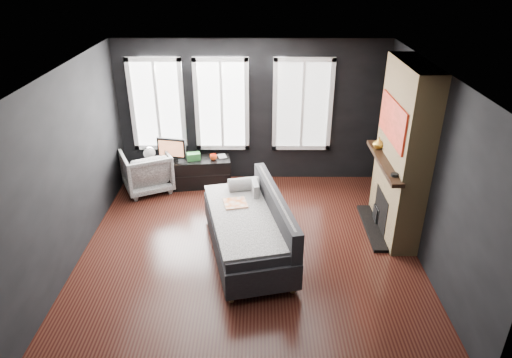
{
  "coord_description": "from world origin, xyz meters",
  "views": [
    {
      "loc": [
        0.14,
        -5.7,
        4.06
      ],
      "look_at": [
        0.1,
        0.3,
        1.05
      ],
      "focal_mm": 32.0,
      "sensor_mm": 36.0,
      "label": 1
    }
  ],
  "objects_px": {
    "mug": "(213,156)",
    "media_console": "(189,173)",
    "book": "(218,152)",
    "mantel_vase": "(379,143)",
    "monitor": "(172,148)",
    "sofa": "(247,225)",
    "armchair": "(147,169)"
  },
  "relations": [
    {
      "from": "mug",
      "to": "media_console",
      "type": "bearing_deg",
      "value": 179.14
    },
    {
      "from": "book",
      "to": "mantel_vase",
      "type": "xyz_separation_m",
      "value": [
        2.68,
        -1.19,
        0.67
      ]
    },
    {
      "from": "monitor",
      "to": "book",
      "type": "height_order",
      "value": "monitor"
    },
    {
      "from": "sofa",
      "to": "armchair",
      "type": "distance_m",
      "value": 2.79
    },
    {
      "from": "armchair",
      "to": "monitor",
      "type": "xyz_separation_m",
      "value": [
        0.48,
        0.13,
        0.37
      ]
    },
    {
      "from": "monitor",
      "to": "sofa",
      "type": "bearing_deg",
      "value": -44.08
    },
    {
      "from": "sofa",
      "to": "monitor",
      "type": "relative_size",
      "value": 4.01
    },
    {
      "from": "armchair",
      "to": "mug",
      "type": "xyz_separation_m",
      "value": [
        1.24,
        0.16,
        0.18
      ]
    },
    {
      "from": "armchair",
      "to": "mantel_vase",
      "type": "xyz_separation_m",
      "value": [
        4.0,
        -0.9,
        0.89
      ]
    },
    {
      "from": "mantel_vase",
      "to": "monitor",
      "type": "bearing_deg",
      "value": 163.67
    },
    {
      "from": "mug",
      "to": "sofa",
      "type": "bearing_deg",
      "value": -72.6
    },
    {
      "from": "sofa",
      "to": "armchair",
      "type": "bearing_deg",
      "value": 120.82
    },
    {
      "from": "sofa",
      "to": "book",
      "type": "height_order",
      "value": "sofa"
    },
    {
      "from": "media_console",
      "to": "mantel_vase",
      "type": "height_order",
      "value": "mantel_vase"
    },
    {
      "from": "book",
      "to": "monitor",
      "type": "bearing_deg",
      "value": -169.66
    },
    {
      "from": "media_console",
      "to": "mantel_vase",
      "type": "distance_m",
      "value": 3.58
    },
    {
      "from": "sofa",
      "to": "mug",
      "type": "height_order",
      "value": "sofa"
    },
    {
      "from": "media_console",
      "to": "monitor",
      "type": "bearing_deg",
      "value": -179.91
    },
    {
      "from": "armchair",
      "to": "media_console",
      "type": "height_order",
      "value": "armchair"
    },
    {
      "from": "book",
      "to": "mantel_vase",
      "type": "height_order",
      "value": "mantel_vase"
    },
    {
      "from": "monitor",
      "to": "mug",
      "type": "distance_m",
      "value": 0.79
    },
    {
      "from": "sofa",
      "to": "armchair",
      "type": "relative_size",
      "value": 2.61
    },
    {
      "from": "sofa",
      "to": "book",
      "type": "distance_m",
      "value": 2.39
    },
    {
      "from": "mantel_vase",
      "to": "media_console",
      "type": "bearing_deg",
      "value": 161.78
    },
    {
      "from": "book",
      "to": "sofa",
      "type": "bearing_deg",
      "value": -75.27
    },
    {
      "from": "media_console",
      "to": "monitor",
      "type": "relative_size",
      "value": 2.85
    },
    {
      "from": "media_console",
      "to": "mug",
      "type": "height_order",
      "value": "mug"
    },
    {
      "from": "sofa",
      "to": "mug",
      "type": "distance_m",
      "value": 2.29
    },
    {
      "from": "media_console",
      "to": "mug",
      "type": "bearing_deg",
      "value": -8.48
    },
    {
      "from": "media_console",
      "to": "armchair",
      "type": "bearing_deg",
      "value": -174.87
    },
    {
      "from": "armchair",
      "to": "mug",
      "type": "bearing_deg",
      "value": 162.06
    },
    {
      "from": "monitor",
      "to": "book",
      "type": "bearing_deg",
      "value": 22.35
    }
  ]
}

